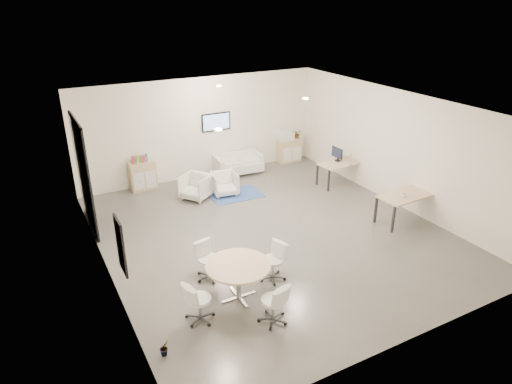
{
  "coord_description": "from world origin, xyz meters",
  "views": [
    {
      "loc": [
        -5.16,
        -8.74,
        5.58
      ],
      "look_at": [
        -0.23,
        0.4,
        1.01
      ],
      "focal_mm": 32.0,
      "sensor_mm": 36.0,
      "label": 1
    }
  ],
  "objects": [
    {
      "name": "books",
      "position": [
        -2.1,
        4.28,
        0.98
      ],
      "size": [
        0.45,
        0.14,
        0.22
      ],
      "color": "red",
      "rests_on": "sideboard_left"
    },
    {
      "name": "plant_cabinet",
      "position": [
        3.51,
        4.27,
        0.94
      ],
      "size": [
        0.35,
        0.37,
        0.23
      ],
      "primitive_type": "imported",
      "rotation": [
        0.0,
        0.0,
        0.34
      ],
      "color": "#3F7F3F",
      "rests_on": "sideboard_right"
    },
    {
      "name": "armchair_right",
      "position": [
        -0.03,
        2.74,
        0.37
      ],
      "size": [
        0.81,
        0.78,
        0.74
      ],
      "primitive_type": "imported",
      "rotation": [
        0.0,
        0.0,
        -0.16
      ],
      "color": "silver",
      "rests_on": "room_shell"
    },
    {
      "name": "room_shell",
      "position": [
        0.0,
        0.0,
        1.6
      ],
      "size": [
        9.6,
        10.6,
        4.8
      ],
      "color": "#56534E",
      "rests_on": "ground"
    },
    {
      "name": "monitor",
      "position": [
        3.43,
        1.88,
        0.97
      ],
      "size": [
        0.2,
        0.5,
        0.44
      ],
      "color": "black",
      "rests_on": "desk_rear"
    },
    {
      "name": "printer",
      "position": [
        3.02,
        4.28,
        1.0
      ],
      "size": [
        0.54,
        0.46,
        0.36
      ],
      "rotation": [
        0.0,
        0.0,
        -0.06
      ],
      "color": "white",
      "rests_on": "sideboard_right"
    },
    {
      "name": "sideboard_right",
      "position": [
        3.2,
        4.27,
        0.41
      ],
      "size": [
        0.83,
        0.4,
        0.83
      ],
      "color": "#CFB47D",
      "rests_on": "room_shell"
    },
    {
      "name": "loveseat",
      "position": [
        1.08,
        4.1,
        0.32
      ],
      "size": [
        1.62,
        0.9,
        0.58
      ],
      "rotation": [
        0.0,
        0.0,
        -0.08
      ],
      "color": "silver",
      "rests_on": "room_shell"
    },
    {
      "name": "glass_door",
      "position": [
        -3.95,
        2.51,
        1.5
      ],
      "size": [
        0.09,
        1.9,
        2.85
      ],
      "color": "black",
      "rests_on": "room_shell"
    },
    {
      "name": "desk_front",
      "position": [
        3.37,
        -1.12,
        0.7
      ],
      "size": [
        1.53,
        0.83,
        0.78
      ],
      "rotation": [
        0.0,
        0.0,
        0.06
      ],
      "color": "#CFB47D",
      "rests_on": "room_shell"
    },
    {
      "name": "armchair_left",
      "position": [
        -0.9,
        2.87,
        0.4
      ],
      "size": [
        1.04,
        1.05,
        0.8
      ],
      "primitive_type": "imported",
      "rotation": [
        0.0,
        0.0,
        -0.96
      ],
      "color": "silver",
      "rests_on": "room_shell"
    },
    {
      "name": "desk_rear",
      "position": [
        3.47,
        1.73,
        0.66
      ],
      "size": [
        1.46,
        0.83,
        0.73
      ],
      "rotation": [
        0.0,
        0.0,
        0.1
      ],
      "color": "#CFB47D",
      "rests_on": "room_shell"
    },
    {
      "name": "ceiling_spots",
      "position": [
        -0.2,
        0.83,
        3.18
      ],
      "size": [
        3.14,
        4.14,
        0.03
      ],
      "color": "#FFEAC6",
      "rests_on": "room_shell"
    },
    {
      "name": "sideboard_left",
      "position": [
        -2.06,
        4.27,
        0.44
      ],
      "size": [
        0.78,
        0.4,
        0.87
      ],
      "color": "#CFB47D",
      "rests_on": "room_shell"
    },
    {
      "name": "wall_tv",
      "position": [
        0.5,
        4.46,
        1.75
      ],
      "size": [
        0.98,
        0.06,
        0.58
      ],
      "color": "black",
      "rests_on": "room_shell"
    },
    {
      "name": "round_table",
      "position": [
        -1.92,
        -2.02,
        0.69
      ],
      "size": [
        1.27,
        1.27,
        0.77
      ],
      "color": "#CFB47D",
      "rests_on": "room_shell"
    },
    {
      "name": "meeting_chairs",
      "position": [
        -1.92,
        -2.02,
        0.41
      ],
      "size": [
        2.55,
        2.55,
        0.82
      ],
      "color": "white",
      "rests_on": "room_shell"
    },
    {
      "name": "blue_rug",
      "position": [
        0.23,
        2.53,
        0.01
      ],
      "size": [
        1.57,
        1.08,
        0.01
      ],
      "primitive_type": "cube",
      "rotation": [
        0.0,
        0.0,
        -0.04
      ],
      "color": "#304C94",
      "rests_on": "room_shell"
    },
    {
      "name": "cup",
      "position": [
        3.2,
        -1.22,
        0.84
      ],
      "size": [
        0.13,
        0.11,
        0.12
      ],
      "primitive_type": "imported",
      "rotation": [
        0.0,
        0.0,
        0.12
      ],
      "color": "white",
      "rests_on": "desk_front"
    },
    {
      "name": "plant_floor",
      "position": [
        -3.7,
        -2.82,
        0.07
      ],
      "size": [
        0.25,
        0.34,
        0.14
      ],
      "primitive_type": "imported",
      "rotation": [
        0.0,
        0.0,
        0.29
      ],
      "color": "#3F7F3F",
      "rests_on": "room_shell"
    },
    {
      "name": "artwork",
      "position": [
        -3.97,
        -1.6,
        1.55
      ],
      "size": [
        0.05,
        0.54,
        1.04
      ],
      "color": "black",
      "rests_on": "room_shell"
    }
  ]
}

